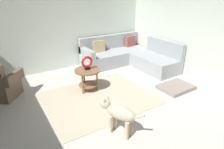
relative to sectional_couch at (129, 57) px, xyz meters
The scene contains 10 objects.
ground_plane 2.85m from the sectional_couch, 134.48° to the right, with size 6.00×6.00×0.10m, color beige.
wall_back 2.43m from the sectional_couch, 155.18° to the left, with size 6.00×0.12×2.70m, color silver.
wall_right 2.47m from the sectional_couch, 64.73° to the right, with size 0.12×6.00×2.70m, color silver.
area_rug 2.28m from the sectional_couch, 144.24° to the right, with size 2.30×1.90×0.01m, color #BCAD93.
sectional_couch is the anchor object (origin of this frame).
armchair 3.64m from the sectional_couch, behind, with size 1.00×0.97×0.88m.
side_table 2.04m from the sectional_couch, 155.29° to the right, with size 0.60×0.60×0.54m.
torus_sculpture 2.08m from the sectional_couch, 155.29° to the right, with size 0.28×0.08×0.33m.
dog_bed_mat 1.96m from the sectional_couch, 90.16° to the right, with size 0.80×0.60×0.09m, color gray.
dog 3.25m from the sectional_couch, 129.96° to the right, with size 0.43×0.79×0.63m.
Camera 1 is at (-1.59, -2.62, 2.22)m, focal length 30.79 mm.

